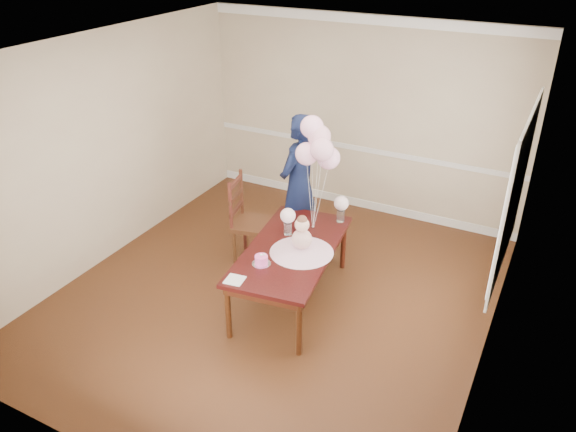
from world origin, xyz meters
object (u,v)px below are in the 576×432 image
Objects in this scene: dining_table_top at (291,250)px; birthday_cake at (261,260)px; dining_chair_seat at (254,224)px; woman at (299,186)px.

birthday_cake is (-0.12, -0.42, 0.07)m from dining_table_top.
dining_chair_seat is 0.26× the size of woman.
dining_table_top is 0.96m from dining_chair_seat.
dining_chair_seat is at bearing 137.78° from dining_table_top.
birthday_cake reaches higher than dining_chair_seat.
dining_chair_seat is at bearing -34.01° from woman.
dining_table_top reaches higher than dining_chair_seat.
dining_chair_seat is (-0.78, 0.54, -0.16)m from dining_table_top.
dining_table_top is 1.09m from woman.
woman is at bearing 36.92° from dining_chair_seat.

